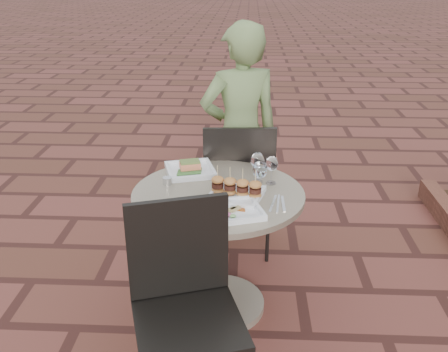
{
  "coord_description": "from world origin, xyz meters",
  "views": [
    {
      "loc": [
        0.08,
        -2.12,
        1.83
      ],
      "look_at": [
        -0.04,
        0.23,
        0.82
      ],
      "focal_mm": 40.0,
      "sensor_mm": 36.0,
      "label": 1
    }
  ],
  "objects_px": {
    "chair_far": "(238,180)",
    "plate_salmon": "(190,169)",
    "cafe_table": "(218,233)",
    "plate_tuna": "(235,210)",
    "diner": "(240,135)",
    "chair_near": "(184,290)",
    "plate_sliders": "(236,191)"
  },
  "relations": [
    {
      "from": "cafe_table",
      "to": "diner",
      "type": "relative_size",
      "value": 0.6
    },
    {
      "from": "cafe_table",
      "to": "diner",
      "type": "xyz_separation_m",
      "value": [
        0.09,
        0.86,
        0.27
      ]
    },
    {
      "from": "cafe_table",
      "to": "chair_near",
      "type": "relative_size",
      "value": 0.97
    },
    {
      "from": "diner",
      "to": "plate_tuna",
      "type": "bearing_deg",
      "value": 70.17
    },
    {
      "from": "plate_tuna",
      "to": "plate_sliders",
      "type": "bearing_deg",
      "value": 90.07
    },
    {
      "from": "plate_salmon",
      "to": "plate_tuna",
      "type": "relative_size",
      "value": 1.07
    },
    {
      "from": "cafe_table",
      "to": "plate_tuna",
      "type": "bearing_deg",
      "value": -67.83
    },
    {
      "from": "chair_far",
      "to": "plate_sliders",
      "type": "height_order",
      "value": "chair_far"
    },
    {
      "from": "plate_sliders",
      "to": "cafe_table",
      "type": "bearing_deg",
      "value": 145.07
    },
    {
      "from": "chair_far",
      "to": "diner",
      "type": "relative_size",
      "value": 0.62
    },
    {
      "from": "diner",
      "to": "plate_tuna",
      "type": "height_order",
      "value": "diner"
    },
    {
      "from": "chair_near",
      "to": "plate_tuna",
      "type": "height_order",
      "value": "chair_near"
    },
    {
      "from": "plate_salmon",
      "to": "cafe_table",
      "type": "bearing_deg",
      "value": -54.87
    },
    {
      "from": "chair_far",
      "to": "plate_salmon",
      "type": "bearing_deg",
      "value": 46.36
    },
    {
      "from": "chair_far",
      "to": "plate_salmon",
      "type": "distance_m",
      "value": 0.47
    },
    {
      "from": "plate_tuna",
      "to": "cafe_table",
      "type": "bearing_deg",
      "value": 112.17
    },
    {
      "from": "chair_near",
      "to": "plate_salmon",
      "type": "bearing_deg",
      "value": 76.73
    },
    {
      "from": "plate_sliders",
      "to": "chair_far",
      "type": "bearing_deg",
      "value": 90.13
    },
    {
      "from": "chair_near",
      "to": "plate_sliders",
      "type": "relative_size",
      "value": 2.99
    },
    {
      "from": "chair_far",
      "to": "plate_sliders",
      "type": "xyz_separation_m",
      "value": [
        0.0,
        -0.64,
        0.22
      ]
    },
    {
      "from": "chair_far",
      "to": "plate_tuna",
      "type": "distance_m",
      "value": 0.83
    },
    {
      "from": "diner",
      "to": "plate_salmon",
      "type": "distance_m",
      "value": 0.66
    },
    {
      "from": "plate_salmon",
      "to": "plate_sliders",
      "type": "xyz_separation_m",
      "value": [
        0.27,
        -0.32,
        0.02
      ]
    },
    {
      "from": "chair_far",
      "to": "diner",
      "type": "bearing_deg",
      "value": -94.17
    },
    {
      "from": "plate_tuna",
      "to": "plate_salmon",
      "type": "bearing_deg",
      "value": 119.26
    },
    {
      "from": "diner",
      "to": "chair_far",
      "type": "bearing_deg",
      "value": 69.93
    },
    {
      "from": "chair_far",
      "to": "plate_sliders",
      "type": "bearing_deg",
      "value": 86.17
    },
    {
      "from": "cafe_table",
      "to": "plate_tuna",
      "type": "xyz_separation_m",
      "value": [
        0.1,
        -0.23,
        0.26
      ]
    },
    {
      "from": "diner",
      "to": "plate_salmon",
      "type": "xyz_separation_m",
      "value": [
        -0.27,
        -0.61,
        -0.0
      ]
    },
    {
      "from": "plate_sliders",
      "to": "plate_tuna",
      "type": "height_order",
      "value": "plate_sliders"
    },
    {
      "from": "plate_sliders",
      "to": "diner",
      "type": "bearing_deg",
      "value": 90.03
    },
    {
      "from": "cafe_table",
      "to": "chair_far",
      "type": "bearing_deg",
      "value": 80.74
    }
  ]
}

